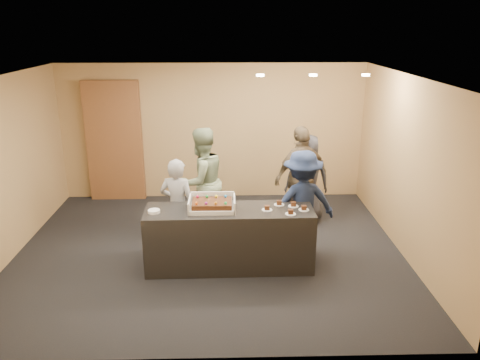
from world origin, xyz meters
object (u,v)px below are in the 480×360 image
Objects in this scene: storage_cabinet at (115,141)px; person_server_grey at (178,207)px; person_navy_man at (302,203)px; person_dark_suit at (307,179)px; person_brown_extra at (301,177)px; person_sage_man at (202,182)px; cake_box at (212,206)px; serving_counter at (230,238)px; sheet_cake at (212,203)px; plate_stack at (154,211)px.

person_server_grey is at bearing -58.68° from storage_cabinet.
person_dark_suit is at bearing -112.30° from person_navy_man.
person_server_grey is 2.27m from person_brown_extra.
person_sage_man is 1.90m from person_dark_suit.
person_navy_man is 1.04m from person_brown_extra.
storage_cabinet is 2.48m from person_sage_man.
cake_box is 1.22m from person_sage_man.
person_sage_man is (0.33, 0.74, 0.15)m from person_server_grey.
storage_cabinet is at bearing -48.84° from person_brown_extra.
storage_cabinet is 2.86m from person_server_grey.
person_navy_man is at bearing -166.39° from person_server_grey.
person_sage_man reaches higher than person_server_grey.
serving_counter is 1.99m from person_brown_extra.
person_navy_man is (1.89, -0.03, 0.06)m from person_server_grey.
person_dark_suit is at bearing 45.73° from sheet_cake.
sheet_cake is at bearing 61.61° from person_sage_man.
plate_stack is (-0.81, -0.09, -0.08)m from sheet_cake.
person_brown_extra is 0.26m from person_dark_suit.
storage_cabinet is at bearing -16.15° from person_dark_suit.
storage_cabinet is 3.23m from plate_stack.
person_dark_suit is at bearing 155.50° from person_sage_man.
person_navy_man is at bearing 115.58° from person_sage_man.
storage_cabinet reaches higher than person_navy_man.
person_dark_suit reaches higher than person_server_grey.
person_dark_suit is (1.63, 1.67, -0.20)m from sheet_cake.
person_server_grey reaches higher than serving_counter.
person_server_grey is at bearing 31.09° from person_dark_suit.
cake_box is at bearing 61.82° from person_sage_man.
person_server_grey is 0.85× the size of person_brown_extra.
person_navy_man is 0.91× the size of person_brown_extra.
plate_stack is at bearing 4.80° from person_navy_man.
storage_cabinet is at bearing 124.73° from sheet_cake.
cake_box is 3.90× the size of plate_stack.
storage_cabinet is at bearing -44.08° from person_server_grey.
person_server_grey is 1.89m from person_navy_man.
person_navy_man is 1.03× the size of person_dark_suit.
person_server_grey is (-0.79, 0.49, 0.31)m from serving_counter.
cake_box is 2.33m from person_dark_suit.
person_navy_man is (2.16, 0.54, -0.11)m from plate_stack.
cake_box is 0.37× the size of person_brown_extra.
person_server_grey is 0.95× the size of person_dark_suit.
person_brown_extra reaches higher than cake_box.
person_sage_man is (-0.21, 1.22, -0.09)m from sheet_cake.
plate_stack is (1.20, -2.99, -0.27)m from storage_cabinet.
person_sage_man reaches higher than sheet_cake.
plate_stack is at bearing 38.31° from person_dark_suit.
person_navy_man is at bearing 14.15° from plate_stack.
storage_cabinet reaches higher than serving_counter.
person_sage_man is at bearing 65.60° from plate_stack.
person_server_grey is at bearing 147.45° from serving_counter.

